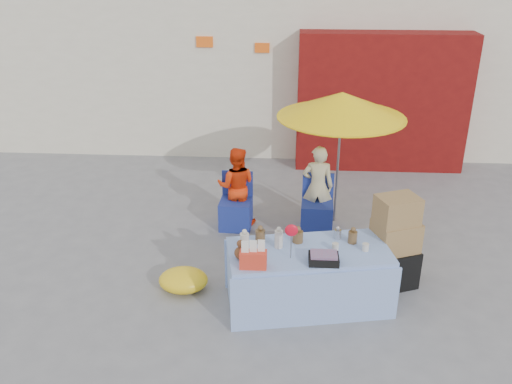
# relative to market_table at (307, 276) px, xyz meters

# --- Properties ---
(ground) EXTENTS (80.00, 80.00, 0.00)m
(ground) POSITION_rel_market_table_xyz_m (-0.71, 0.46, -0.39)
(ground) COLOR slate
(ground) RESTS_ON ground
(market_table) EXTENTS (2.08, 1.25, 1.18)m
(market_table) POSITION_rel_market_table_xyz_m (0.00, 0.00, 0.00)
(market_table) COLOR #8EADE3
(market_table) RESTS_ON ground
(chair_left) EXTENTS (0.50, 0.49, 0.85)m
(chair_left) POSITION_rel_market_table_xyz_m (-1.05, 1.94, -0.13)
(chair_left) COLOR navy
(chair_left) RESTS_ON ground
(chair_right) EXTENTS (0.50, 0.49, 0.85)m
(chair_right) POSITION_rel_market_table_xyz_m (0.20, 1.94, -0.13)
(chair_right) COLOR navy
(chair_right) RESTS_ON ground
(vendor_orange) EXTENTS (0.63, 0.50, 1.25)m
(vendor_orange) POSITION_rel_market_table_xyz_m (-1.05, 2.07, 0.24)
(vendor_orange) COLOR red
(vendor_orange) RESTS_ON ground
(vendor_beige) EXTENTS (0.49, 0.34, 1.31)m
(vendor_beige) POSITION_rel_market_table_xyz_m (0.20, 2.07, 0.27)
(vendor_beige) COLOR #CABE8E
(vendor_beige) RESTS_ON ground
(umbrella) EXTENTS (1.90, 1.90, 2.09)m
(umbrella) POSITION_rel_market_table_xyz_m (0.50, 2.22, 1.51)
(umbrella) COLOR gray
(umbrella) RESTS_ON ground
(box_stack) EXTENTS (0.69, 0.64, 1.25)m
(box_stack) POSITION_rel_market_table_xyz_m (1.10, 0.48, 0.19)
(box_stack) COLOR black
(box_stack) RESTS_ON ground
(tarp_bundle) EXTENTS (0.70, 0.60, 0.28)m
(tarp_bundle) POSITION_rel_market_table_xyz_m (-1.56, 0.18, -0.24)
(tarp_bundle) COLOR yellow
(tarp_bundle) RESTS_ON ground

